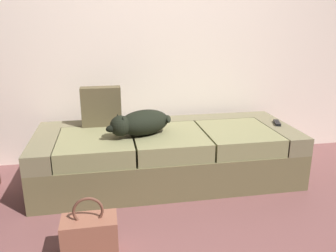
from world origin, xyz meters
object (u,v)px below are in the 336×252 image
Objects in this scene: couch at (167,155)px; throw_pillow at (101,106)px; tv_remote at (277,123)px; dog_dark at (140,123)px; handbag at (90,236)px.

couch is 6.41× the size of throw_pillow.
tv_remote is (1.00, -0.01, 0.23)m from couch.
handbag is (-0.39, -0.84, -0.42)m from dog_dark.
throw_pillow is at bearing 156.01° from couch.
couch is at bearing 21.49° from dog_dark.
dog_dark is at bearing -47.56° from throw_pillow.
tv_remote is (1.23, 0.08, -0.09)m from dog_dark.
dog_dark reaches higher than handbag.
tv_remote is at bearing 3.90° from dog_dark.
handbag is at bearing -132.40° from tv_remote.
couch is 14.53× the size of tv_remote.
tv_remote is at bearing 29.74° from handbag.
dog_dark is at bearing 65.09° from handbag.
tv_remote is at bearing -9.15° from throw_pillow.
dog_dark is 1.50× the size of handbag.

